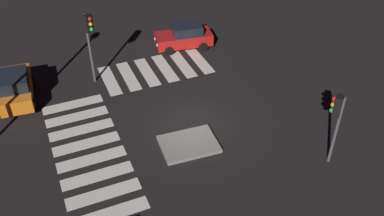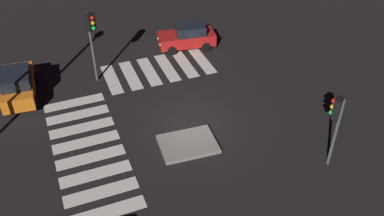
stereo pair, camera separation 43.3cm
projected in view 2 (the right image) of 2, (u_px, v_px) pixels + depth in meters
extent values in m
plane|color=black|center=(192.00, 124.00, 22.17)|extent=(80.00, 80.00, 0.00)
cube|color=gray|center=(188.00, 144.00, 20.79)|extent=(2.82, 2.20, 0.18)
cube|color=red|center=(187.00, 39.00, 28.11)|extent=(3.80, 2.08, 0.74)
cube|color=black|center=(190.00, 29.00, 27.75)|extent=(2.04, 1.67, 0.60)
cylinder|color=black|center=(172.00, 51.00, 27.53)|extent=(0.61, 0.30, 0.58)
cylinder|color=black|center=(168.00, 40.00, 28.70)|extent=(0.61, 0.30, 0.58)
cylinder|color=black|center=(206.00, 47.00, 27.92)|extent=(0.61, 0.30, 0.58)
cylinder|color=black|center=(200.00, 36.00, 29.10)|extent=(0.61, 0.30, 0.58)
sphere|color=#F2EABF|center=(161.00, 45.00, 27.47)|extent=(0.19, 0.19, 0.19)
sphere|color=#F2EABF|center=(159.00, 38.00, 28.13)|extent=(0.19, 0.19, 0.19)
cube|color=orange|center=(18.00, 87.00, 23.66)|extent=(1.95, 3.96, 0.79)
cube|color=black|center=(15.00, 78.00, 23.05)|extent=(1.65, 2.08, 0.64)
cylinder|color=black|center=(5.00, 83.00, 24.59)|extent=(0.27, 0.63, 0.62)
cylinder|color=black|center=(35.00, 78.00, 24.97)|extent=(0.27, 0.63, 0.62)
cylinder|color=black|center=(4.00, 107.00, 22.78)|extent=(0.27, 0.63, 0.62)
cylinder|color=black|center=(36.00, 102.00, 23.16)|extent=(0.27, 0.63, 0.62)
sphere|color=#F2EABF|center=(10.00, 70.00, 24.99)|extent=(0.21, 0.21, 0.21)
sphere|color=#F2EABF|center=(27.00, 68.00, 25.20)|extent=(0.21, 0.21, 0.21)
cylinder|color=#47474C|center=(92.00, 48.00, 24.11)|extent=(0.14, 0.14, 4.23)
cube|color=black|center=(90.00, 22.00, 23.03)|extent=(0.54, 0.51, 0.96)
sphere|color=red|center=(92.00, 18.00, 22.76)|extent=(0.22, 0.22, 0.22)
sphere|color=orange|center=(93.00, 23.00, 22.94)|extent=(0.22, 0.22, 0.22)
sphere|color=green|center=(94.00, 28.00, 23.12)|extent=(0.22, 0.22, 0.22)
cylinder|color=#47474C|center=(335.00, 133.00, 18.79)|extent=(0.14, 0.14, 3.61)
cube|color=black|center=(337.00, 108.00, 18.05)|extent=(0.54, 0.54, 0.96)
sphere|color=red|center=(334.00, 101.00, 17.94)|extent=(0.22, 0.22, 0.22)
sphere|color=orange|center=(333.00, 107.00, 18.12)|extent=(0.22, 0.22, 0.22)
sphere|color=green|center=(331.00, 112.00, 18.30)|extent=(0.22, 0.22, 0.22)
cube|color=silver|center=(202.00, 60.00, 27.11)|extent=(0.70, 3.20, 0.02)
cube|color=silver|center=(185.00, 64.00, 26.78)|extent=(0.70, 3.20, 0.02)
cube|color=silver|center=(167.00, 68.00, 26.44)|extent=(0.70, 3.20, 0.02)
cube|color=silver|center=(149.00, 71.00, 26.10)|extent=(0.70, 3.20, 0.02)
cube|color=silver|center=(131.00, 75.00, 25.76)|extent=(0.70, 3.20, 0.02)
cube|color=silver|center=(112.00, 79.00, 25.42)|extent=(0.70, 3.20, 0.02)
cube|color=silver|center=(74.00, 103.00, 23.58)|extent=(3.20, 0.70, 0.02)
cube|color=silver|center=(78.00, 115.00, 22.73)|extent=(3.20, 0.70, 0.02)
cube|color=silver|center=(82.00, 128.00, 21.88)|extent=(3.20, 0.70, 0.02)
cube|color=silver|center=(86.00, 142.00, 21.03)|extent=(3.20, 0.70, 0.02)
cube|color=silver|center=(91.00, 157.00, 20.18)|extent=(3.20, 0.70, 0.02)
cube|color=silver|center=(96.00, 174.00, 19.33)|extent=(3.20, 0.70, 0.02)
cube|color=silver|center=(101.00, 192.00, 18.48)|extent=(3.20, 0.70, 0.02)
cube|color=silver|center=(107.00, 212.00, 17.63)|extent=(3.20, 0.70, 0.02)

